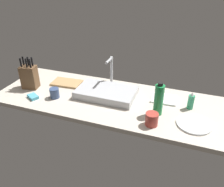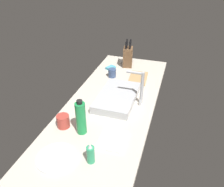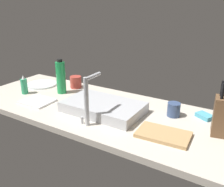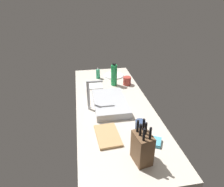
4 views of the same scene
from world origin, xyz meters
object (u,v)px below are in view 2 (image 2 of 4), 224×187
at_px(dinner_plate, 57,158).
at_px(coffee_mug, 63,121).
at_px(ceramic_cup, 112,73).
at_px(sink_basin, 117,97).
at_px(dish_sponge, 111,68).
at_px(water_bottle, 81,118).
at_px(knife_block, 128,57).
at_px(cutting_board, 138,78).
at_px(faucet, 140,85).
at_px(soap_bottle, 91,154).
at_px(dish_towel, 112,140).

bearing_deg(dinner_plate, coffee_mug, -160.42).
distance_m(dinner_plate, coffee_mug, 0.29).
bearing_deg(dinner_plate, ceramic_cup, -179.92).
relative_size(sink_basin, dish_sponge, 5.16).
bearing_deg(water_bottle, coffee_mug, -95.91).
relative_size(water_bottle, ceramic_cup, 3.09).
distance_m(knife_block, ceramic_cup, 0.30).
bearing_deg(dish_sponge, ceramic_cup, 22.45).
bearing_deg(coffee_mug, dish_sponge, 178.33).
distance_m(cutting_board, dish_sponge, 0.34).
distance_m(sink_basin, knife_block, 0.67).
xyz_separation_m(faucet, coffee_mug, (0.43, -0.43, -0.11)).
height_order(faucet, soap_bottle, faucet).
bearing_deg(cutting_board, knife_block, -146.64).
bearing_deg(water_bottle, knife_block, 178.35).
relative_size(knife_block, cutting_board, 1.06).
xyz_separation_m(knife_block, dish_towel, (1.10, 0.18, -0.10)).
distance_m(sink_basin, dish_towel, 0.46).
bearing_deg(knife_block, cutting_board, 22.99).
bearing_deg(soap_bottle, dish_towel, 161.78).
bearing_deg(dish_towel, soap_bottle, -18.22).
xyz_separation_m(sink_basin, dish_sponge, (-0.53, -0.23, -0.02)).
bearing_deg(dinner_plate, cutting_board, 167.43).
bearing_deg(dish_sponge, soap_bottle, 12.56).
xyz_separation_m(soap_bottle, dish_sponge, (-1.18, -0.26, -0.05)).
distance_m(faucet, dinner_plate, 0.79).
relative_size(faucet, dinner_plate, 1.15).
relative_size(cutting_board, coffee_mug, 2.89).
xyz_separation_m(soap_bottle, water_bottle, (-0.21, -0.15, 0.06)).
bearing_deg(ceramic_cup, cutting_board, 97.42).
bearing_deg(faucet, ceramic_cup, -136.94).
bearing_deg(dish_towel, faucet, 171.34).
distance_m(cutting_board, dish_towel, 0.85).
bearing_deg(knife_block, water_bottle, -12.03).
height_order(faucet, cutting_board, faucet).
bearing_deg(coffee_mug, dish_towel, 84.94).
distance_m(cutting_board, water_bottle, 0.87).
relative_size(coffee_mug, ceramic_cup, 1.10).
bearing_deg(cutting_board, soap_bottle, -2.61).
distance_m(knife_block, dinner_plate, 1.35).
relative_size(faucet, knife_block, 0.98).
bearing_deg(coffee_mug, dinner_plate, 19.58).
relative_size(dish_towel, dish_sponge, 2.15).
bearing_deg(soap_bottle, knife_block, -174.83).
xyz_separation_m(sink_basin, faucet, (-0.02, 0.17, 0.13)).
height_order(sink_basin, faucet, faucet).
relative_size(ceramic_cup, dish_sponge, 0.89).
xyz_separation_m(sink_basin, coffee_mug, (0.42, -0.25, 0.01)).
height_order(water_bottle, dish_towel, water_bottle).
bearing_deg(faucet, dish_sponge, -142.29).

